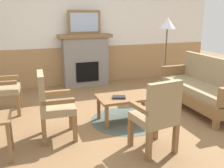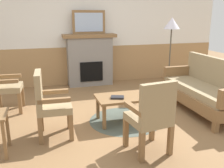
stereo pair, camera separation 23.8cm
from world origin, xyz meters
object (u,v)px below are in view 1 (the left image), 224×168
(coffee_table, at_px, (126,99))
(armchair_front_left, at_px, (157,113))
(book_on_table, at_px, (119,97))
(armchair_near_fireplace, at_px, (0,85))
(fireplace, at_px, (85,60))
(couch, at_px, (201,89))
(framed_picture, at_px, (84,22))
(armchair_by_window_left, at_px, (52,103))
(floor_lamp_by_couch, at_px, (167,28))

(coffee_table, distance_m, armchair_front_left, 1.06)
(book_on_table, distance_m, armchair_near_fireplace, 2.13)
(armchair_front_left, bearing_deg, coffee_table, 88.82)
(fireplace, height_order, armchair_near_fireplace, fireplace)
(couch, bearing_deg, coffee_table, -178.32)
(framed_picture, height_order, armchair_near_fireplace, framed_picture)
(book_on_table, xyz_separation_m, armchair_by_window_left, (-1.07, -0.15, 0.08))
(armchair_by_window_left, bearing_deg, armchair_near_fireplace, 121.16)
(framed_picture, distance_m, book_on_table, 2.69)
(coffee_table, xyz_separation_m, floor_lamp_by_couch, (1.56, 1.40, 1.06))
(fireplace, distance_m, floor_lamp_by_couch, 2.11)
(framed_picture, height_order, coffee_table, framed_picture)
(framed_picture, distance_m, armchair_front_left, 3.59)
(armchair_near_fireplace, distance_m, floor_lamp_by_couch, 3.68)
(book_on_table, distance_m, floor_lamp_by_couch, 2.47)
(armchair_front_left, bearing_deg, armchair_near_fireplace, 133.29)
(coffee_table, bearing_deg, armchair_near_fireplace, 152.49)
(coffee_table, relative_size, floor_lamp_by_couch, 0.57)
(fireplace, xyz_separation_m, armchair_by_window_left, (-1.12, -2.61, -0.11))
(couch, height_order, armchair_by_window_left, same)
(fireplace, height_order, couch, fireplace)
(framed_picture, height_order, armchair_front_left, framed_picture)
(coffee_table, bearing_deg, framed_picture, 92.76)
(framed_picture, height_order, armchair_by_window_left, framed_picture)
(coffee_table, height_order, armchair_by_window_left, armchair_by_window_left)
(armchair_by_window_left, bearing_deg, book_on_table, 7.93)
(couch, xyz_separation_m, book_on_table, (-1.69, -0.11, 0.06))
(book_on_table, relative_size, armchair_by_window_left, 0.21)
(couch, distance_m, coffee_table, 1.53)
(coffee_table, bearing_deg, armchair_front_left, -91.18)
(coffee_table, xyz_separation_m, armchair_near_fireplace, (-1.99, 1.03, 0.15))
(fireplace, relative_size, armchair_front_left, 1.33)
(fireplace, xyz_separation_m, book_on_table, (-0.04, -2.46, -0.20))
(couch, bearing_deg, armchair_front_left, -144.81)
(armchair_front_left, bearing_deg, book_on_table, 97.88)
(armchair_near_fireplace, bearing_deg, couch, -15.70)
(armchair_front_left, bearing_deg, armchair_by_window_left, 145.29)
(couch, relative_size, coffee_table, 1.88)
(fireplace, xyz_separation_m, armchair_front_left, (0.09, -3.45, -0.11))
(fireplace, relative_size, coffee_table, 1.35)
(couch, bearing_deg, armchair_by_window_left, -174.67)
(framed_picture, xyz_separation_m, armchair_near_fireplace, (-1.87, -1.36, -1.02))
(couch, xyz_separation_m, floor_lamp_by_couch, (0.03, 1.35, 1.05))
(book_on_table, height_order, floor_lamp_by_couch, floor_lamp_by_couch)
(fireplace, xyz_separation_m, armchair_near_fireplace, (-1.87, -1.36, -0.11))
(book_on_table, bearing_deg, armchair_near_fireplace, 149.02)
(armchair_front_left, height_order, floor_lamp_by_couch, floor_lamp_by_couch)
(coffee_table, bearing_deg, fireplace, 92.76)
(fireplace, bearing_deg, couch, -54.95)
(armchair_by_window_left, bearing_deg, armchair_front_left, -34.71)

